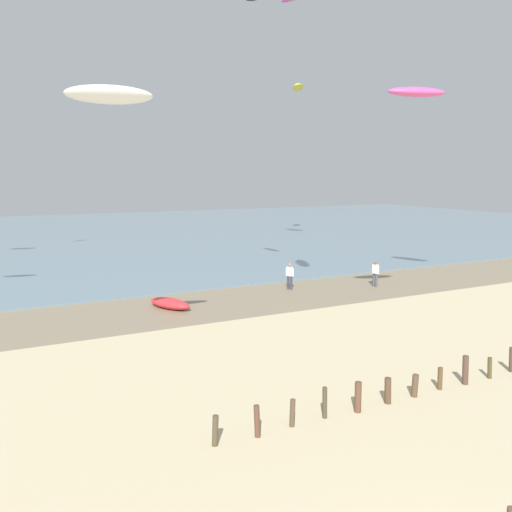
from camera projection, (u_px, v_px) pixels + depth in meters
The scene contains 9 objects.
wet_sand_strip at pixel (143, 312), 28.28m from camera, with size 120.00×7.15×0.01m, color #84755B.
sea at pixel (56, 237), 62.24m from camera, with size 160.00×70.00×0.10m, color slate.
groyne_mid at pixel (403, 386), 17.30m from camera, with size 13.28×0.32×1.05m.
person_mid_beach at pixel (290, 275), 33.81m from camera, with size 0.38×0.50×1.71m.
person_by_waterline at pixel (375, 273), 34.66m from camera, with size 0.29×0.56×1.71m.
grounded_kite at pixel (170, 303), 29.08m from camera, with size 2.83×1.02×0.57m, color red.
kite_aloft_0 at pixel (417, 92), 24.77m from camera, with size 2.90×0.93×0.46m, color #E54C99.
kite_aloft_5 at pixel (298, 87), 56.36m from camera, with size 3.45×1.10×0.55m, color yellow.
kite_aloft_6 at pixel (109, 95), 18.32m from camera, with size 3.01×0.96×0.48m, color white.
Camera 1 is at (-7.06, -4.56, 7.33)m, focal length 37.09 mm.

